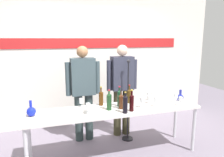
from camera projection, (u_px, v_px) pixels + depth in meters
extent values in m
plane|color=slate|center=(115.00, 155.00, 3.30)|extent=(10.00, 10.00, 0.00)
cube|color=silver|center=(93.00, 53.00, 4.42)|extent=(5.51, 0.10, 3.00)
cube|color=red|center=(93.00, 43.00, 4.32)|extent=(3.86, 0.01, 0.20)
cube|color=silver|center=(115.00, 110.00, 3.16)|extent=(2.63, 0.60, 0.04)
cylinder|color=silver|center=(27.00, 156.00, 2.62)|extent=(0.05, 0.05, 0.73)
cylinder|color=silver|center=(194.00, 130.00, 3.37)|extent=(0.05, 0.05, 0.73)
cylinder|color=silver|center=(29.00, 138.00, 3.09)|extent=(0.05, 0.05, 0.73)
cylinder|color=silver|center=(175.00, 118.00, 3.84)|extent=(0.05, 0.05, 0.73)
sphere|color=#1726BF|center=(31.00, 112.00, 2.83)|extent=(0.13, 0.13, 0.13)
cylinder|color=#1726BF|center=(31.00, 104.00, 2.81)|extent=(0.04, 0.04, 0.11)
sphere|color=navy|center=(180.00, 98.00, 3.54)|extent=(0.11, 0.11, 0.11)
cylinder|color=navy|center=(180.00, 92.00, 3.52)|extent=(0.04, 0.04, 0.09)
cylinder|color=#2A3737|center=(79.00, 118.00, 3.72)|extent=(0.14, 0.14, 0.85)
cylinder|color=#2A3737|center=(89.00, 117.00, 3.77)|extent=(0.14, 0.14, 0.85)
cube|color=#3A4B51|center=(83.00, 76.00, 3.60)|extent=(0.41, 0.22, 0.64)
cylinder|color=#3A4B51|center=(68.00, 79.00, 3.53)|extent=(0.09, 0.09, 0.57)
cylinder|color=#3A4B51|center=(97.00, 77.00, 3.68)|extent=(0.09, 0.09, 0.57)
sphere|color=#A16F4A|center=(82.00, 52.00, 3.52)|extent=(0.19, 0.19, 0.19)
cylinder|color=#363320|center=(117.00, 113.00, 3.93)|extent=(0.14, 0.14, 0.88)
cylinder|color=#363320|center=(126.00, 112.00, 3.98)|extent=(0.14, 0.14, 0.88)
cube|color=#2F3142|center=(122.00, 73.00, 3.81)|extent=(0.39, 0.22, 0.61)
cylinder|color=#2F3142|center=(109.00, 76.00, 3.75)|extent=(0.09, 0.09, 0.55)
cylinder|color=#2F3142|center=(135.00, 74.00, 3.89)|extent=(0.09, 0.09, 0.55)
sphere|color=beige|center=(122.00, 50.00, 3.74)|extent=(0.20, 0.20, 0.20)
cylinder|color=black|center=(125.00, 105.00, 2.94)|extent=(0.07, 0.07, 0.23)
cone|color=black|center=(125.00, 96.00, 2.92)|extent=(0.07, 0.07, 0.03)
cylinder|color=black|center=(125.00, 95.00, 2.92)|extent=(0.02, 0.02, 0.06)
cylinder|color=gold|center=(125.00, 92.00, 2.91)|extent=(0.03, 0.03, 0.02)
cylinder|color=#4A290C|center=(101.00, 99.00, 3.29)|extent=(0.07, 0.07, 0.21)
cone|color=#4A290C|center=(101.00, 92.00, 3.27)|extent=(0.07, 0.07, 0.03)
cylinder|color=#4A290C|center=(101.00, 90.00, 3.26)|extent=(0.02, 0.02, 0.08)
cylinder|color=gold|center=(101.00, 87.00, 3.26)|extent=(0.03, 0.03, 0.02)
cylinder|color=#4A2613|center=(121.00, 102.00, 3.13)|extent=(0.07, 0.07, 0.20)
cone|color=#4A2613|center=(121.00, 95.00, 3.11)|extent=(0.07, 0.07, 0.03)
cylinder|color=#4A2613|center=(121.00, 94.00, 3.10)|extent=(0.02, 0.02, 0.07)
cylinder|color=black|center=(121.00, 91.00, 3.09)|extent=(0.03, 0.03, 0.02)
cylinder|color=#163922|center=(119.00, 99.00, 3.24)|extent=(0.06, 0.06, 0.23)
cone|color=#163922|center=(119.00, 91.00, 3.22)|extent=(0.06, 0.06, 0.03)
cylinder|color=#163922|center=(119.00, 89.00, 3.21)|extent=(0.02, 0.02, 0.07)
cylinder|color=red|center=(119.00, 87.00, 3.21)|extent=(0.03, 0.03, 0.02)
cylinder|color=#422D0E|center=(129.00, 97.00, 3.41)|extent=(0.07, 0.07, 0.21)
cone|color=#422D0E|center=(129.00, 90.00, 3.39)|extent=(0.07, 0.07, 0.03)
cylinder|color=#422D0E|center=(129.00, 88.00, 3.39)|extent=(0.02, 0.02, 0.08)
cylinder|color=#AF1A17|center=(129.00, 85.00, 3.38)|extent=(0.03, 0.03, 0.02)
cylinder|color=black|center=(132.00, 103.00, 3.03)|extent=(0.06, 0.06, 0.23)
cone|color=black|center=(132.00, 95.00, 3.00)|extent=(0.06, 0.06, 0.03)
cylinder|color=black|center=(132.00, 93.00, 3.00)|extent=(0.03, 0.03, 0.08)
cylinder|color=gold|center=(132.00, 90.00, 2.99)|extent=(0.03, 0.03, 0.02)
cylinder|color=#1A3F1E|center=(109.00, 102.00, 3.07)|extent=(0.07, 0.07, 0.23)
cone|color=#1A3F1E|center=(109.00, 94.00, 3.05)|extent=(0.07, 0.07, 0.03)
cylinder|color=#1A3F1E|center=(109.00, 93.00, 3.05)|extent=(0.03, 0.03, 0.06)
cylinder|color=red|center=(109.00, 90.00, 3.04)|extent=(0.03, 0.03, 0.02)
cylinder|color=white|center=(81.00, 107.00, 3.23)|extent=(0.06, 0.06, 0.00)
cylinder|color=white|center=(81.00, 105.00, 3.22)|extent=(0.01, 0.01, 0.06)
cylinder|color=white|center=(81.00, 101.00, 3.21)|extent=(0.06, 0.06, 0.08)
cylinder|color=white|center=(88.00, 112.00, 3.00)|extent=(0.06, 0.06, 0.00)
cylinder|color=white|center=(88.00, 110.00, 3.00)|extent=(0.01, 0.01, 0.06)
cylinder|color=white|center=(88.00, 106.00, 2.98)|extent=(0.07, 0.07, 0.07)
cylinder|color=white|center=(88.00, 114.00, 2.91)|extent=(0.06, 0.06, 0.00)
cylinder|color=white|center=(88.00, 112.00, 2.91)|extent=(0.01, 0.01, 0.07)
cylinder|color=white|center=(88.00, 107.00, 2.89)|extent=(0.06, 0.06, 0.09)
cylinder|color=white|center=(180.00, 105.00, 3.29)|extent=(0.05, 0.05, 0.00)
cylinder|color=white|center=(180.00, 103.00, 3.29)|extent=(0.01, 0.01, 0.07)
cylinder|color=white|center=(181.00, 99.00, 3.27)|extent=(0.06, 0.06, 0.07)
cylinder|color=white|center=(149.00, 103.00, 3.41)|extent=(0.05, 0.05, 0.00)
cylinder|color=white|center=(149.00, 101.00, 3.41)|extent=(0.01, 0.01, 0.06)
cylinder|color=white|center=(150.00, 98.00, 3.40)|extent=(0.07, 0.07, 0.07)
cylinder|color=white|center=(175.00, 103.00, 3.44)|extent=(0.06, 0.06, 0.00)
cylinder|color=white|center=(176.00, 100.00, 3.43)|extent=(0.01, 0.01, 0.08)
cylinder|color=white|center=(176.00, 96.00, 3.42)|extent=(0.07, 0.07, 0.08)
cylinder|color=white|center=(142.00, 108.00, 3.19)|extent=(0.06, 0.06, 0.00)
cylinder|color=white|center=(142.00, 105.00, 3.19)|extent=(0.01, 0.01, 0.08)
cylinder|color=white|center=(142.00, 100.00, 3.17)|extent=(0.07, 0.07, 0.08)
cylinder|color=white|center=(149.00, 100.00, 3.58)|extent=(0.06, 0.06, 0.00)
cylinder|color=white|center=(149.00, 98.00, 3.57)|extent=(0.01, 0.01, 0.07)
cylinder|color=white|center=(149.00, 94.00, 3.56)|extent=(0.06, 0.06, 0.07)
cylinder|color=white|center=(156.00, 107.00, 3.23)|extent=(0.06, 0.06, 0.00)
cylinder|color=white|center=(156.00, 104.00, 3.23)|extent=(0.01, 0.01, 0.07)
cylinder|color=white|center=(156.00, 100.00, 3.21)|extent=(0.07, 0.07, 0.08)
cylinder|color=black|center=(127.00, 139.00, 3.83)|extent=(0.20, 0.20, 0.02)
cylinder|color=black|center=(128.00, 102.00, 3.70)|extent=(0.02, 0.02, 1.40)
sphere|color=#232328|center=(129.00, 61.00, 3.56)|extent=(0.06, 0.06, 0.06)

